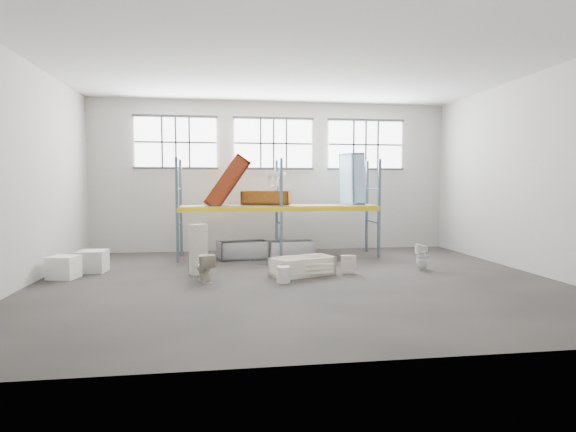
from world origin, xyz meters
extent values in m
cube|color=#49433F|center=(0.00, 0.00, -0.05)|extent=(12.00, 10.00, 0.10)
cube|color=silver|center=(0.00, 0.00, 5.05)|extent=(12.00, 10.00, 0.10)
cube|color=#B3AFA6|center=(0.00, 5.05, 2.50)|extent=(12.00, 0.10, 5.00)
cube|color=#B0ACA3|center=(0.00, -5.05, 2.50)|extent=(12.00, 0.10, 5.00)
cube|color=#9C9991|center=(-6.05, 0.00, 2.50)|extent=(0.10, 10.00, 5.00)
cube|color=#B9B5AC|center=(6.05, 0.00, 2.50)|extent=(0.10, 10.00, 5.00)
cube|color=white|center=(-3.20, 4.94, 3.60)|extent=(2.60, 0.04, 1.60)
cube|color=white|center=(0.00, 4.94, 3.60)|extent=(2.60, 0.04, 1.60)
cube|color=white|center=(3.20, 4.94, 3.60)|extent=(2.60, 0.04, 1.60)
cube|color=slate|center=(-3.00, 2.90, 1.50)|extent=(0.08, 0.08, 3.00)
cube|color=slate|center=(-3.00, 4.10, 1.50)|extent=(0.08, 0.08, 3.00)
cube|color=slate|center=(0.00, 2.90, 1.50)|extent=(0.08, 0.08, 3.00)
cube|color=slate|center=(0.00, 4.10, 1.50)|extent=(0.08, 0.08, 3.00)
cube|color=slate|center=(3.00, 2.90, 1.50)|extent=(0.08, 0.08, 3.00)
cube|color=slate|center=(3.00, 4.10, 1.50)|extent=(0.08, 0.08, 3.00)
cube|color=yellow|center=(0.00, 2.90, 1.50)|extent=(6.00, 0.10, 0.14)
cube|color=yellow|center=(0.00, 4.10, 1.50)|extent=(6.00, 0.10, 0.14)
cube|color=gray|center=(0.00, 3.50, 1.58)|extent=(5.90, 1.10, 0.03)
cylinder|color=black|center=(0.00, 2.70, 0.00)|extent=(1.80, 1.80, 0.00)
cube|color=beige|center=(1.40, 0.58, 0.28)|extent=(0.40, 0.25, 0.36)
imported|color=#C1AEA4|center=(0.52, 0.74, 0.16)|extent=(0.45, 0.45, 0.15)
imported|color=beige|center=(-2.14, 0.14, 0.33)|extent=(0.54, 0.73, 0.66)
cube|color=beige|center=(-2.32, 1.04, 0.63)|extent=(0.47, 0.40, 1.25)
imported|color=white|center=(3.45, 0.80, 0.35)|extent=(0.36, 0.35, 0.69)
imported|color=silver|center=(-0.11, 3.35, 2.09)|extent=(0.75, 0.66, 0.55)
cylinder|color=silver|center=(-0.36, -0.23, 0.18)|extent=(0.38, 0.38, 0.37)
cube|color=white|center=(-5.47, 0.97, 0.27)|extent=(0.73, 0.67, 0.53)
cube|color=silver|center=(-5.02, 1.72, 0.28)|extent=(0.69, 0.69, 0.55)
camera|label=1|loc=(-1.71, -10.45, 2.24)|focal=28.56mm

